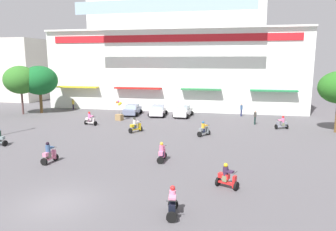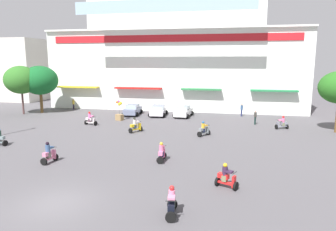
# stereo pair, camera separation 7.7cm
# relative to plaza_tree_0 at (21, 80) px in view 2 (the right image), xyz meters

# --- Properties ---
(ground_plane) EXTENTS (128.00, 128.00, 0.00)m
(ground_plane) POSITION_rel_plaza_tree_0_xyz_m (19.41, -10.82, -4.71)
(ground_plane) COLOR #524F53
(colonial_building) EXTENTS (38.13, 17.90, 21.70)m
(colonial_building) POSITION_rel_plaza_tree_0_xyz_m (19.41, 12.70, 4.89)
(colonial_building) COLOR white
(colonial_building) RESTS_ON ground
(flank_building_left) EXTENTS (9.14, 9.88, 11.16)m
(flank_building_left) POSITION_rel_plaza_tree_0_xyz_m (-10.83, 14.96, 0.87)
(flank_building_left) COLOR beige
(flank_building_left) RESTS_ON ground
(plaza_tree_0) EXTENTS (4.58, 4.15, 6.62)m
(plaza_tree_0) POSITION_rel_plaza_tree_0_xyz_m (0.00, 0.00, 0.00)
(plaza_tree_0) COLOR brown
(plaza_tree_0) RESTS_ON ground
(plaza_tree_2) EXTENTS (4.93, 4.86, 6.61)m
(plaza_tree_2) POSITION_rel_plaza_tree_0_xyz_m (1.90, 1.41, -0.13)
(plaza_tree_2) COLOR brown
(plaza_tree_2) RESTS_ON ground
(parked_car_0) EXTENTS (2.45, 4.10, 1.45)m
(parked_car_0) POSITION_rel_plaza_tree_0_xyz_m (14.99, 2.45, -3.98)
(parked_car_0) COLOR slate
(parked_car_0) RESTS_ON ground
(parked_car_1) EXTENTS (2.57, 4.02, 1.44)m
(parked_car_1) POSITION_rel_plaza_tree_0_xyz_m (18.57, 2.47, -3.99)
(parked_car_1) COLOR silver
(parked_car_1) RESTS_ON ground
(parked_car_2) EXTENTS (2.48, 4.26, 1.43)m
(parked_car_2) POSITION_rel_plaza_tree_0_xyz_m (21.97, 2.55, -3.98)
(parked_car_2) COLOR silver
(parked_car_2) RESTS_ON ground
(scooter_rider_0) EXTENTS (1.26, 1.46, 1.50)m
(scooter_rider_0) POSITION_rel_plaza_tree_0_xyz_m (25.58, -7.54, -4.09)
(scooter_rider_0) COLOR black
(scooter_rider_0) RESTS_ON ground
(scooter_rider_1) EXTENTS (1.27, 1.50, 1.57)m
(scooter_rider_1) POSITION_rel_plaza_tree_0_xyz_m (18.52, -7.36, -4.06)
(scooter_rider_1) COLOR black
(scooter_rider_1) RESTS_ON ground
(scooter_rider_2) EXTENTS (0.72, 1.39, 1.60)m
(scooter_rider_2) POSITION_rel_plaza_tree_0_xyz_m (15.35, -17.96, -4.05)
(scooter_rider_2) COLOR black
(scooter_rider_2) RESTS_ON ground
(scooter_rider_4) EXTENTS (0.71, 1.51, 1.47)m
(scooter_rider_4) POSITION_rel_plaza_tree_0_xyz_m (25.56, -23.76, -4.11)
(scooter_rider_4) COLOR black
(scooter_rider_4) RESTS_ON ground
(scooter_rider_5) EXTENTS (0.57, 1.40, 1.49)m
(scooter_rider_5) POSITION_rel_plaza_tree_0_xyz_m (23.27, -15.95, -4.09)
(scooter_rider_5) COLOR black
(scooter_rider_5) RESTS_ON ground
(scooter_rider_6) EXTENTS (1.58, 0.89, 1.56)m
(scooter_rider_6) POSITION_rel_plaza_tree_0_xyz_m (12.35, -4.96, -4.08)
(scooter_rider_6) COLOR black
(scooter_rider_6) RESTS_ON ground
(scooter_rider_7) EXTENTS (1.45, 0.90, 1.45)m
(scooter_rider_7) POSITION_rel_plaza_tree_0_xyz_m (33.61, -2.67, -4.12)
(scooter_rider_7) COLOR black
(scooter_rider_7) RESTS_ON ground
(scooter_rider_8) EXTENTS (1.40, 1.01, 1.50)m
(scooter_rider_8) POSITION_rel_plaza_tree_0_xyz_m (28.05, -19.94, -4.09)
(scooter_rider_8) COLOR black
(scooter_rider_8) RESTS_ON ground
(pedestrian_0) EXTENTS (0.43, 0.43, 1.64)m
(pedestrian_0) POSITION_rel_plaza_tree_0_xyz_m (30.90, -0.85, -3.77)
(pedestrian_0) COLOR black
(pedestrian_0) RESTS_ON ground
(pedestrian_1) EXTENTS (0.39, 0.39, 1.69)m
(pedestrian_1) POSITION_rel_plaza_tree_0_xyz_m (29.49, 4.40, -3.74)
(pedestrian_1) COLOR #1B204B
(pedestrian_1) RESTS_ON ground
(pedestrian_2) EXTENTS (0.34, 0.34, 1.63)m
(pedestrian_2) POSITION_rel_plaza_tree_0_xyz_m (4.70, 5.27, -3.79)
(pedestrian_2) COLOR black
(pedestrian_2) RESTS_ON ground
(balloon_vendor_cart) EXTENTS (1.06, 0.89, 2.50)m
(balloon_vendor_cart) POSITION_rel_plaza_tree_0_xyz_m (14.62, -1.60, -3.77)
(balloon_vendor_cart) COLOR olive
(balloon_vendor_cart) RESTS_ON ground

